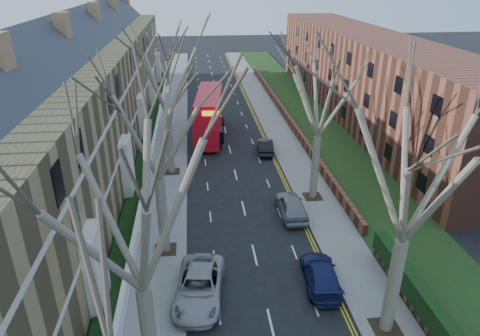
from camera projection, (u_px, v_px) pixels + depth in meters
name	position (u px, v px, depth m)	size (l,w,h in m)	color
pavement_left	(173.00, 131.00, 48.49)	(3.00, 102.00, 0.12)	slate
pavement_right	(277.00, 128.00, 49.69)	(3.00, 102.00, 0.12)	slate
terrace_left	(79.00, 107.00, 38.21)	(9.70, 78.00, 13.60)	olive
flats_right	(364.00, 75.00, 52.40)	(13.97, 54.00, 10.00)	brown
front_wall_left	(152.00, 155.00, 40.86)	(0.30, 78.00, 1.00)	white
grass_verge_right	(314.00, 125.00, 50.10)	(6.00, 102.00, 0.06)	#1A3212
tree_left_mid	(132.00, 193.00, 14.75)	(10.50, 10.50, 14.71)	#716650
tree_left_far	(154.00, 115.00, 23.91)	(10.15, 10.15, 14.22)	#716650
tree_left_dist	(164.00, 66.00, 34.62)	(10.50, 10.50, 14.71)	#716650
tree_right_mid	(418.00, 157.00, 17.69)	(10.50, 10.50, 14.71)	#716650
tree_right_far	(322.00, 84.00, 30.47)	(10.15, 10.15, 14.22)	#716650
double_decker_bus	(209.00, 116.00, 46.43)	(3.73, 11.54, 4.73)	red
car_left_far	(199.00, 287.00, 23.49)	(2.55, 5.54, 1.54)	#A1A1A6
car_right_near	(321.00, 274.00, 24.60)	(1.89, 4.64, 1.35)	navy
car_right_mid	(291.00, 206.00, 31.60)	(1.86, 4.64, 1.58)	gray
car_right_far	(265.00, 146.00, 42.73)	(1.42, 4.08, 1.34)	black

